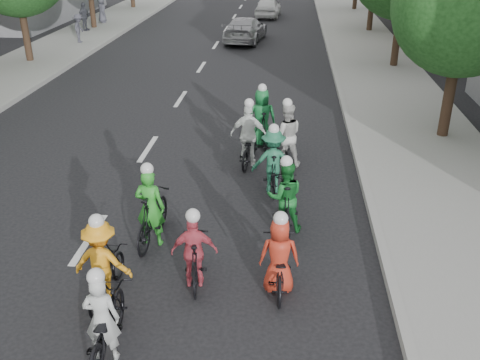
# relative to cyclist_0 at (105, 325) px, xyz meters

# --- Properties ---
(ground) EXTENTS (120.00, 120.00, 0.00)m
(ground) POSITION_rel_cyclist_0_xyz_m (-1.45, 3.19, -0.56)
(ground) COLOR black
(ground) RESTS_ON ground
(curb_left) EXTENTS (0.18, 80.00, 0.18)m
(curb_left) POSITION_rel_cyclist_0_xyz_m (-7.50, 13.19, -0.47)
(curb_left) COLOR #999993
(curb_left) RESTS_ON ground
(sidewalk_right) EXTENTS (4.00, 80.00, 0.15)m
(sidewalk_right) POSITION_rel_cyclist_0_xyz_m (6.55, 13.19, -0.48)
(sidewalk_right) COLOR gray
(sidewalk_right) RESTS_ON ground
(curb_right) EXTENTS (0.18, 80.00, 0.18)m
(curb_right) POSITION_rel_cyclist_0_xyz_m (4.60, 13.19, -0.47)
(curb_right) COLOR #999993
(curb_right) RESTS_ON ground
(tree_r_0) EXTENTS (4.00, 4.00, 5.97)m
(tree_r_0) POSITION_rel_cyclist_0_xyz_m (7.35, 9.79, 3.41)
(tree_r_0) COLOR black
(tree_r_0) RESTS_ON ground
(cyclist_0) EXTENTS (0.79, 1.97, 1.62)m
(cyclist_0) POSITION_rel_cyclist_0_xyz_m (0.00, 0.00, 0.00)
(cyclist_0) COLOR black
(cyclist_0) RESTS_ON ground
(cyclist_1) EXTENTS (0.83, 1.96, 1.73)m
(cyclist_1) POSITION_rel_cyclist_0_xyz_m (2.62, 4.03, 0.11)
(cyclist_1) COLOR black
(cyclist_1) RESTS_ON ground
(cyclist_2) EXTENTS (1.04, 1.64, 1.71)m
(cyclist_2) POSITION_rel_cyclist_0_xyz_m (-0.45, 1.32, 0.07)
(cyclist_2) COLOR black
(cyclist_2) RESTS_ON ground
(cyclist_3) EXTENTS (0.87, 1.61, 1.57)m
(cyclist_3) POSITION_rel_cyclist_0_xyz_m (1.05, 1.91, 0.02)
(cyclist_3) COLOR black
(cyclist_3) RESTS_ON ground
(cyclist_4) EXTENTS (0.73, 1.70, 1.60)m
(cyclist_4) POSITION_rel_cyclist_0_xyz_m (2.56, 1.90, -0.00)
(cyclist_4) COLOR black
(cyclist_4) RESTS_ON ground
(cyclist_5) EXTENTS (0.68, 1.90, 1.81)m
(cyclist_5) POSITION_rel_cyclist_0_xyz_m (-0.08, 3.25, 0.09)
(cyclist_5) COLOR black
(cyclist_5) RESTS_ON ground
(cyclist_6) EXTENTS (0.92, 1.81, 1.89)m
(cyclist_6) POSITION_rel_cyclist_0_xyz_m (2.59, 7.47, 0.12)
(cyclist_6) COLOR black
(cyclist_6) RESTS_ON ground
(cyclist_7) EXTENTS (1.09, 1.75, 1.75)m
(cyclist_7) POSITION_rel_cyclist_0_xyz_m (2.30, 5.84, 0.12)
(cyclist_7) COLOR black
(cyclist_7) RESTS_ON ground
(cyclist_8) EXTENTS (1.06, 1.85, 1.88)m
(cyclist_8) POSITION_rel_cyclist_0_xyz_m (1.60, 7.40, 0.09)
(cyclist_8) COLOR black
(cyclist_8) RESTS_ON ground
(cyclist_9) EXTENTS (0.94, 1.89, 1.88)m
(cyclist_9) POSITION_rel_cyclist_0_xyz_m (1.86, 8.85, 0.14)
(cyclist_9) COLOR black
(cyclist_9) RESTS_ON ground
(follow_car_lead) EXTENTS (2.39, 4.80, 1.34)m
(follow_car_lead) POSITION_rel_cyclist_0_xyz_m (0.08, 24.29, 0.11)
(follow_car_lead) COLOR #A3A3A7
(follow_car_lead) RESTS_ON ground
(follow_car_trail) EXTENTS (1.86, 4.08, 1.36)m
(follow_car_trail) POSITION_rel_cyclist_0_xyz_m (0.95, 33.19, 0.12)
(follow_car_trail) COLOR white
(follow_car_trail) RESTS_ON ground
(spectator_0) EXTENTS (0.61, 1.00, 1.49)m
(spectator_0) POSITION_rel_cyclist_0_xyz_m (-8.78, 22.49, 0.34)
(spectator_0) COLOR #454551
(spectator_0) RESTS_ON sidewalk_left
(spectator_1) EXTENTS (0.66, 1.03, 1.63)m
(spectator_1) POSITION_rel_cyclist_0_xyz_m (-9.75, 25.97, 0.41)
(spectator_1) COLOR #464852
(spectator_1) RESTS_ON sidewalk_left
(spectator_2) EXTENTS (0.76, 0.92, 1.61)m
(spectator_2) POSITION_rel_cyclist_0_xyz_m (-9.67, 28.97, 0.40)
(spectator_2) COLOR #4E4E5B
(spectator_2) RESTS_ON sidewalk_left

